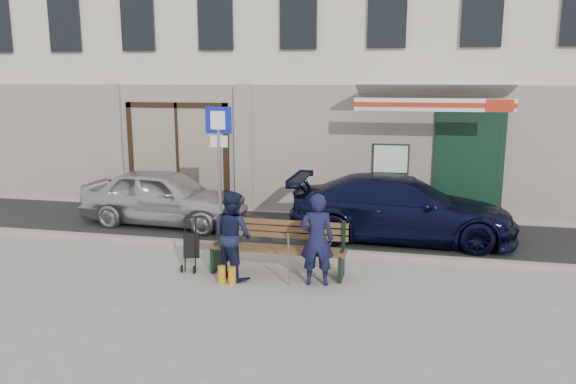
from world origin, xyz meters
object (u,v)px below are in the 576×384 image
(car_navy, at_px, (401,208))
(bench, at_px, (275,248))
(parking_sign, at_px, (219,153))
(car_silver, at_px, (164,197))
(stroller, at_px, (191,247))
(woman, at_px, (233,235))
(man, at_px, (317,240))

(car_navy, xyz_separation_m, bench, (-2.09, -2.63, -0.22))
(car_navy, relative_size, bench, 1.95)
(bench, bearing_deg, parking_sign, 136.82)
(car_silver, distance_m, car_navy, 5.41)
(car_navy, relative_size, stroller, 4.93)
(bench, bearing_deg, woman, -151.67)
(car_silver, height_order, parking_sign, parking_sign)
(man, relative_size, stroller, 1.63)
(woman, relative_size, stroller, 1.60)
(parking_sign, distance_m, stroller, 2.12)
(car_silver, height_order, man, man)
(car_navy, distance_m, bench, 3.37)
(man, distance_m, woman, 1.45)
(parking_sign, distance_m, man, 3.09)
(car_silver, relative_size, woman, 2.54)
(car_silver, bearing_deg, stroller, -144.41)
(man, bearing_deg, bench, -34.64)
(car_navy, relative_size, woman, 3.08)
(stroller, bearing_deg, car_silver, 106.30)
(woman, bearing_deg, bench, -118.95)
(car_navy, distance_m, man, 3.27)
(car_navy, relative_size, parking_sign, 1.66)
(parking_sign, bearing_deg, car_navy, 14.81)
(car_silver, relative_size, stroller, 4.07)
(parking_sign, distance_m, bench, 2.49)
(stroller, bearing_deg, woman, -30.87)
(car_navy, xyz_separation_m, stroller, (-3.59, -2.76, -0.26))
(car_silver, distance_m, man, 5.16)
(parking_sign, bearing_deg, woman, -69.12)
(bench, distance_m, woman, 0.80)
(car_silver, bearing_deg, man, -123.85)
(car_silver, height_order, stroller, car_silver)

